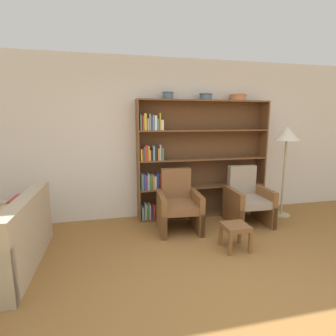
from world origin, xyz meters
The scene contains 11 objects.
ground_plane centered at (0.00, 0.00, 0.00)m, with size 24.00×24.00×0.00m, color olive.
wall_back centered at (0.00, 2.57, 1.38)m, with size 12.00×0.06×2.75m.
bookshelf centered at (0.18, 2.41, 0.99)m, with size 2.34×0.30×2.05m.
bowl_brass centered at (-0.24, 2.38, 2.12)m, with size 0.19×0.19×0.12m.
bowl_terracotta centered at (0.42, 2.38, 2.11)m, with size 0.23×0.23×0.11m.
bowl_sage centered at (1.02, 2.38, 2.11)m, with size 0.30×0.30×0.11m.
couch centered at (-2.49, 1.23, 0.29)m, with size 0.88×1.62×0.84m.
armchair_leather centered at (-0.19, 1.86, 0.40)m, with size 0.68×0.72×0.94m.
armchair_cushioned centered at (1.00, 1.86, 0.40)m, with size 0.66×0.70×0.94m.
floor_lamp centered at (1.79, 2.02, 1.40)m, with size 0.43×0.43×1.61m.
footstool centered at (0.37, 1.04, 0.28)m, with size 0.33×0.33×0.35m.
Camera 1 is at (-1.24, -1.96, 1.71)m, focal length 28.00 mm.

